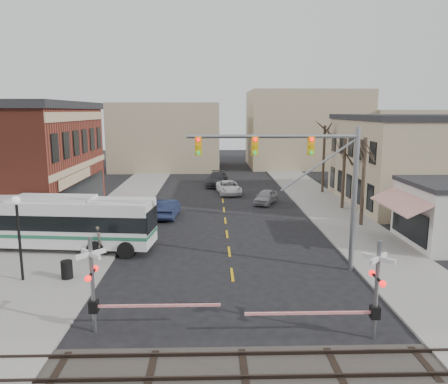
# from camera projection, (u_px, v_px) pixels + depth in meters

# --- Properties ---
(ground) EXTENTS (160.00, 160.00, 0.00)m
(ground) POSITION_uv_depth(u_px,v_px,m) (234.00, 290.00, 21.89)
(ground) COLOR black
(ground) RESTS_ON ground
(sidewalk_west) EXTENTS (5.00, 60.00, 0.12)m
(sidewalk_west) POSITION_uv_depth(u_px,v_px,m) (123.00, 205.00, 41.27)
(sidewalk_west) COLOR gray
(sidewalk_west) RESTS_ON ground
(sidewalk_east) EXTENTS (5.00, 60.00, 0.12)m
(sidewalk_east) POSITION_uv_depth(u_px,v_px,m) (322.00, 204.00, 41.80)
(sidewalk_east) COLOR gray
(sidewalk_east) RESTS_ON ground
(tree_east_a) EXTENTS (0.28, 0.28, 6.75)m
(tree_east_a) POSITION_uv_depth(u_px,v_px,m) (363.00, 182.00, 33.33)
(tree_east_a) COLOR #382B21
(tree_east_a) RESTS_ON sidewalk_east
(tree_east_b) EXTENTS (0.28, 0.28, 6.30)m
(tree_east_b) POSITION_uv_depth(u_px,v_px,m) (344.00, 174.00, 39.28)
(tree_east_b) COLOR #382B21
(tree_east_b) RESTS_ON sidewalk_east
(tree_east_c) EXTENTS (0.28, 0.28, 7.20)m
(tree_east_c) POSITION_uv_depth(u_px,v_px,m) (324.00, 159.00, 47.06)
(tree_east_c) COLOR #382B21
(tree_east_c) RESTS_ON sidewalk_east
(transit_bus) EXTENTS (13.01, 4.20, 3.29)m
(transit_bus) POSITION_uv_depth(u_px,v_px,m) (54.00, 222.00, 27.89)
(transit_bus) COLOR silver
(transit_bus) RESTS_ON ground
(traffic_signal_mast) EXTENTS (9.26, 0.30, 8.00)m
(traffic_signal_mast) POSITION_uv_depth(u_px,v_px,m) (308.00, 170.00, 23.51)
(traffic_signal_mast) COLOR gray
(traffic_signal_mast) RESTS_ON ground
(rr_crossing_west) EXTENTS (5.60, 1.36, 4.00)m
(rr_crossing_west) POSITION_uv_depth(u_px,v_px,m) (103.00, 286.00, 17.36)
(rr_crossing_west) COLOR gray
(rr_crossing_west) RESTS_ON ground
(rr_crossing_east) EXTENTS (5.60, 1.36, 4.00)m
(rr_crossing_east) POSITION_uv_depth(u_px,v_px,m) (365.00, 291.00, 16.83)
(rr_crossing_east) COLOR gray
(rr_crossing_east) RESTS_ON ground
(street_lamp) EXTENTS (0.44, 0.44, 4.48)m
(street_lamp) POSITION_uv_depth(u_px,v_px,m) (18.00, 221.00, 22.24)
(street_lamp) COLOR black
(street_lamp) RESTS_ON sidewalk_west
(trash_bin) EXTENTS (0.60, 0.60, 0.96)m
(trash_bin) POSITION_uv_depth(u_px,v_px,m) (67.00, 270.00, 22.97)
(trash_bin) COLOR black
(trash_bin) RESTS_ON sidewalk_west
(car_a) EXTENTS (2.98, 4.23, 1.34)m
(car_a) POSITION_uv_depth(u_px,v_px,m) (266.00, 197.00, 42.07)
(car_a) COLOR #9C9CA0
(car_a) RESTS_ON ground
(car_b) EXTENTS (1.92, 4.78, 1.54)m
(car_b) POSITION_uv_depth(u_px,v_px,m) (167.00, 208.00, 36.69)
(car_b) COLOR #161E39
(car_b) RESTS_ON ground
(car_c) EXTENTS (2.86, 5.22, 1.39)m
(car_c) POSITION_uv_depth(u_px,v_px,m) (229.00, 188.00, 47.09)
(car_c) COLOR white
(car_c) RESTS_ON ground
(car_d) EXTENTS (3.00, 5.75, 1.59)m
(car_d) POSITION_uv_depth(u_px,v_px,m) (217.00, 179.00, 52.14)
(car_d) COLOR #36373A
(car_d) RESTS_ON ground
(pedestrian_near) EXTENTS (0.56, 0.76, 1.90)m
(pedestrian_near) POSITION_uv_depth(u_px,v_px,m) (100.00, 241.00, 26.51)
(pedestrian_near) COLOR #524942
(pedestrian_near) RESTS_ON sidewalk_west
(pedestrian_far) EXTENTS (1.08, 1.15, 1.88)m
(pedestrian_far) POSITION_uv_depth(u_px,v_px,m) (77.00, 228.00, 29.49)
(pedestrian_far) COLOR #303754
(pedestrian_far) RESTS_ON sidewalk_west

